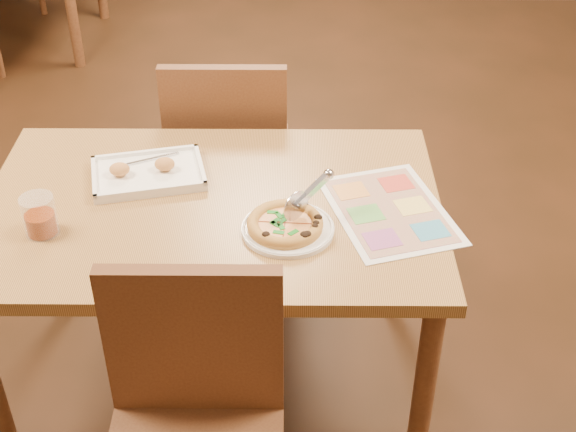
{
  "coord_description": "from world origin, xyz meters",
  "views": [
    {
      "loc": [
        0.23,
        -1.86,
        2.02
      ],
      "look_at": [
        0.22,
        -0.13,
        0.77
      ],
      "focal_mm": 50.0,
      "sensor_mm": 36.0,
      "label": 1
    }
  ],
  "objects_px": {
    "chair_far": "(228,142)",
    "glass_tumbler": "(40,218)",
    "chair_near": "(193,405)",
    "menu": "(389,210)",
    "pizza": "(285,224)",
    "appetizer_tray": "(148,174)",
    "pizza_cutter": "(307,196)",
    "dining_table": "(213,228)",
    "plate": "(288,229)"
  },
  "relations": [
    {
      "from": "chair_near",
      "to": "pizza_cutter",
      "type": "distance_m",
      "value": 0.63
    },
    {
      "from": "chair_near",
      "to": "plate",
      "type": "height_order",
      "value": "chair_near"
    },
    {
      "from": "chair_near",
      "to": "chair_far",
      "type": "relative_size",
      "value": 1.0
    },
    {
      "from": "dining_table",
      "to": "chair_near",
      "type": "height_order",
      "value": "chair_near"
    },
    {
      "from": "pizza",
      "to": "pizza_cutter",
      "type": "relative_size",
      "value": 1.59
    },
    {
      "from": "chair_far",
      "to": "glass_tumbler",
      "type": "distance_m",
      "value": 0.89
    },
    {
      "from": "dining_table",
      "to": "menu",
      "type": "relative_size",
      "value": 3.1
    },
    {
      "from": "menu",
      "to": "pizza_cutter",
      "type": "bearing_deg",
      "value": -167.6
    },
    {
      "from": "dining_table",
      "to": "appetizer_tray",
      "type": "height_order",
      "value": "appetizer_tray"
    },
    {
      "from": "pizza",
      "to": "appetizer_tray",
      "type": "bearing_deg",
      "value": 147.37
    },
    {
      "from": "plate",
      "to": "menu",
      "type": "xyz_separation_m",
      "value": [
        0.28,
        0.09,
        -0.0
      ]
    },
    {
      "from": "pizza_cutter",
      "to": "dining_table",
      "type": "bearing_deg",
      "value": 118.24
    },
    {
      "from": "pizza",
      "to": "appetizer_tray",
      "type": "distance_m",
      "value": 0.49
    },
    {
      "from": "dining_table",
      "to": "chair_far",
      "type": "height_order",
      "value": "chair_far"
    },
    {
      "from": "dining_table",
      "to": "glass_tumbler",
      "type": "bearing_deg",
      "value": -162.42
    },
    {
      "from": "appetizer_tray",
      "to": "glass_tumbler",
      "type": "bearing_deg",
      "value": -131.54
    },
    {
      "from": "pizza_cutter",
      "to": "glass_tumbler",
      "type": "distance_m",
      "value": 0.71
    },
    {
      "from": "plate",
      "to": "glass_tumbler",
      "type": "height_order",
      "value": "glass_tumbler"
    },
    {
      "from": "pizza_cutter",
      "to": "glass_tumbler",
      "type": "relative_size",
      "value": 1.15
    },
    {
      "from": "chair_far",
      "to": "menu",
      "type": "distance_m",
      "value": 0.82
    },
    {
      "from": "menu",
      "to": "plate",
      "type": "bearing_deg",
      "value": -161.54
    },
    {
      "from": "chair_far",
      "to": "plate",
      "type": "height_order",
      "value": "chair_far"
    },
    {
      "from": "chair_near",
      "to": "pizza_cutter",
      "type": "relative_size",
      "value": 3.63
    },
    {
      "from": "appetizer_tray",
      "to": "pizza_cutter",
      "type": "bearing_deg",
      "value": -25.05
    },
    {
      "from": "appetizer_tray",
      "to": "plate",
      "type": "bearing_deg",
      "value": -32.05
    },
    {
      "from": "chair_far",
      "to": "glass_tumbler",
      "type": "bearing_deg",
      "value": 59.25
    },
    {
      "from": "glass_tumbler",
      "to": "chair_near",
      "type": "bearing_deg",
      "value": -46.32
    },
    {
      "from": "chair_near",
      "to": "menu",
      "type": "height_order",
      "value": "chair_near"
    },
    {
      "from": "pizza_cutter",
      "to": "appetizer_tray",
      "type": "xyz_separation_m",
      "value": [
        -0.47,
        0.22,
        -0.07
      ]
    },
    {
      "from": "chair_near",
      "to": "glass_tumbler",
      "type": "distance_m",
      "value": 0.67
    },
    {
      "from": "chair_near",
      "to": "appetizer_tray",
      "type": "bearing_deg",
      "value": 105.18
    },
    {
      "from": "chair_far",
      "to": "appetizer_tray",
      "type": "height_order",
      "value": "chair_far"
    },
    {
      "from": "pizza_cutter",
      "to": "appetizer_tray",
      "type": "relative_size",
      "value": 0.35
    },
    {
      "from": "pizza",
      "to": "glass_tumbler",
      "type": "bearing_deg",
      "value": -179.04
    },
    {
      "from": "dining_table",
      "to": "chair_far",
      "type": "bearing_deg",
      "value": 90.0
    },
    {
      "from": "menu",
      "to": "glass_tumbler",
      "type": "bearing_deg",
      "value": -173.58
    },
    {
      "from": "dining_table",
      "to": "menu",
      "type": "height_order",
      "value": "menu"
    },
    {
      "from": "plate",
      "to": "pizza_cutter",
      "type": "relative_size",
      "value": 1.93
    },
    {
      "from": "dining_table",
      "to": "plate",
      "type": "relative_size",
      "value": 5.2
    },
    {
      "from": "plate",
      "to": "appetizer_tray",
      "type": "bearing_deg",
      "value": 147.95
    },
    {
      "from": "chair_far",
      "to": "pizza",
      "type": "relative_size",
      "value": 2.28
    },
    {
      "from": "plate",
      "to": "pizza",
      "type": "relative_size",
      "value": 1.21
    },
    {
      "from": "dining_table",
      "to": "glass_tumbler",
      "type": "height_order",
      "value": "glass_tumbler"
    },
    {
      "from": "pizza",
      "to": "pizza_cutter",
      "type": "bearing_deg",
      "value": 37.31
    },
    {
      "from": "pizza_cutter",
      "to": "menu",
      "type": "bearing_deg",
      "value": -31.72
    },
    {
      "from": "plate",
      "to": "pizza_cutter",
      "type": "bearing_deg",
      "value": 41.04
    },
    {
      "from": "appetizer_tray",
      "to": "glass_tumbler",
      "type": "distance_m",
      "value": 0.37
    },
    {
      "from": "chair_near",
      "to": "menu",
      "type": "distance_m",
      "value": 0.77
    },
    {
      "from": "glass_tumbler",
      "to": "menu",
      "type": "relative_size",
      "value": 0.27
    },
    {
      "from": "glass_tumbler",
      "to": "pizza",
      "type": "bearing_deg",
      "value": 0.96
    }
  ]
}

